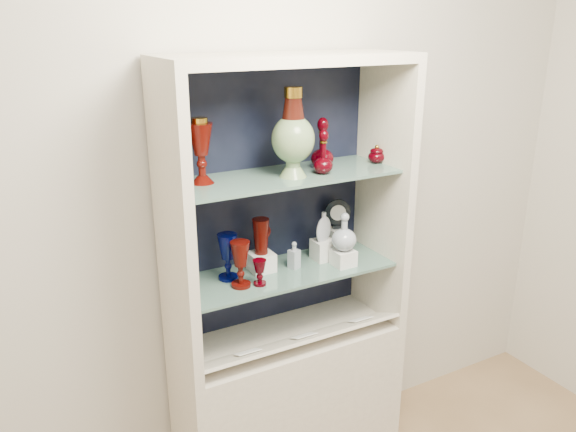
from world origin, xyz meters
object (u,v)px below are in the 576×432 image
ruby_goblet_small (260,272)px  ruby_pitcher (261,236)px  ruby_goblet_tall (240,264)px  lidded_bowl (377,154)px  ruby_decanter_a (323,149)px  clear_square_bottle (294,255)px  pedestal_lamp_left (174,150)px  clear_round_decanter (344,233)px  flat_flask (324,226)px  cobalt_goblet (228,257)px  ruby_decanter_b (322,142)px  cameo_medallion (338,214)px  enamel_urn (293,133)px  pedestal_lamp_right (201,151)px

ruby_goblet_small → ruby_pitcher: size_ratio=0.71×
ruby_goblet_tall → lidded_bowl: bearing=3.2°
ruby_decanter_a → clear_square_bottle: bearing=146.7°
pedestal_lamp_left → clear_square_bottle: 0.69m
clear_round_decanter → flat_flask: bearing=113.2°
ruby_pitcher → clear_square_bottle: bearing=-41.8°
cobalt_goblet → clear_round_decanter: bearing=-12.7°
ruby_decanter_b → ruby_pitcher: 0.47m
clear_square_bottle → cameo_medallion: 0.32m
pedestal_lamp_left → ruby_decanter_b: pedestal_lamp_left is taller
ruby_pitcher → pedestal_lamp_left: bearing=157.0°
enamel_urn → lidded_bowl: enamel_urn is taller
ruby_decanter_b → lidded_bowl: bearing=-7.7°
clear_round_decanter → cameo_medallion: cameo_medallion is taller
pedestal_lamp_left → cobalt_goblet: bearing=-0.2°
clear_square_bottle → flat_flask: bearing=7.8°
ruby_decanter_a → clear_square_bottle: (-0.10, 0.06, -0.46)m
pedestal_lamp_right → cobalt_goblet: pedestal_lamp_right is taller
clear_round_decanter → enamel_urn: bearing=171.9°
clear_square_bottle → ruby_goblet_small: bearing=-158.7°
lidded_bowl → cameo_medallion: 0.33m
lidded_bowl → flat_flask: 0.39m
pedestal_lamp_right → lidded_bowl: bearing=-4.0°
flat_flask → pedestal_lamp_right: bearing=157.4°
pedestal_lamp_right → clear_round_decanter: 0.71m
ruby_decanter_b → ruby_goblet_tall: (-0.41, -0.07, -0.44)m
pedestal_lamp_right → clear_round_decanter: (0.58, -0.11, -0.39)m
ruby_decanter_b → lidded_bowl: (0.26, -0.03, -0.07)m
ruby_goblet_tall → clear_round_decanter: 0.48m
cobalt_goblet → clear_round_decanter: 0.51m
clear_round_decanter → cameo_medallion: 0.19m
ruby_pitcher → clear_round_decanter: same height
cameo_medallion → clear_square_bottle: bearing=-139.9°
lidded_bowl → clear_square_bottle: (-0.40, 0.02, -0.40)m
clear_square_bottle → lidded_bowl: bearing=-2.5°
cameo_medallion → clear_round_decanter: bearing=-93.8°
ruby_decanter_a → flat_flask: size_ratio=1.50×
pedestal_lamp_right → ruby_decanter_a: bearing=-11.8°
pedestal_lamp_right → ruby_decanter_b: pedestal_lamp_right is taller
cobalt_goblet → ruby_decanter_a: bearing=-14.2°
pedestal_lamp_left → flat_flask: size_ratio=2.07×
pedestal_lamp_right → cobalt_goblet: (0.09, -0.00, -0.45)m
ruby_decanter_b → clear_round_decanter: (0.06, -0.09, -0.38)m
ruby_decanter_b → cobalt_goblet: 0.61m
cameo_medallion → ruby_goblet_small: bearing=-138.9°
clear_round_decanter → pedestal_lamp_left: bearing=170.7°
clear_square_bottle → cameo_medallion: size_ratio=0.84×
cobalt_goblet → ruby_pitcher: size_ratio=1.28×
ruby_decanter_a → cameo_medallion: (0.19, 0.16, -0.35)m
ruby_goblet_small → ruby_pitcher: ruby_pitcher is taller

